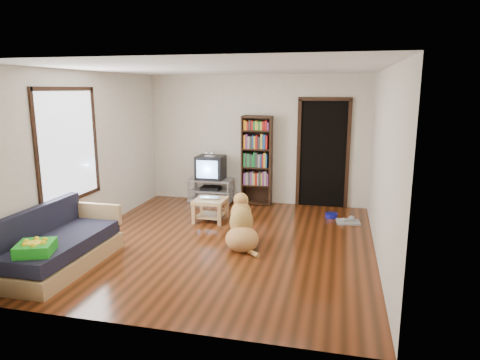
% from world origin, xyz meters
% --- Properties ---
extents(ground, '(5.00, 5.00, 0.00)m').
position_xyz_m(ground, '(0.00, 0.00, 0.00)').
color(ground, '#602810').
rests_on(ground, ground).
extents(ceiling, '(5.00, 5.00, 0.00)m').
position_xyz_m(ceiling, '(0.00, 0.00, 2.60)').
color(ceiling, white).
rests_on(ceiling, ground).
extents(wall_back, '(4.50, 0.00, 4.50)m').
position_xyz_m(wall_back, '(0.00, 2.50, 1.30)').
color(wall_back, silver).
rests_on(wall_back, ground).
extents(wall_front, '(4.50, 0.00, 4.50)m').
position_xyz_m(wall_front, '(0.00, -2.50, 1.30)').
color(wall_front, silver).
rests_on(wall_front, ground).
extents(wall_left, '(0.00, 5.00, 5.00)m').
position_xyz_m(wall_left, '(-2.25, 0.00, 1.30)').
color(wall_left, silver).
rests_on(wall_left, ground).
extents(wall_right, '(0.00, 5.00, 5.00)m').
position_xyz_m(wall_right, '(2.25, 0.00, 1.30)').
color(wall_right, silver).
rests_on(wall_right, ground).
extents(green_cushion, '(0.52, 0.52, 0.13)m').
position_xyz_m(green_cushion, '(-1.75, -1.97, 0.49)').
color(green_cushion, green).
rests_on(green_cushion, sofa).
extents(laptop, '(0.36, 0.26, 0.03)m').
position_xyz_m(laptop, '(-0.53, 0.99, 0.41)').
color(laptop, silver).
rests_on(laptop, coffee_table).
extents(dog_bowl, '(0.22, 0.22, 0.08)m').
position_xyz_m(dog_bowl, '(1.58, 1.71, 0.04)').
color(dog_bowl, navy).
rests_on(dog_bowl, ground).
extents(grey_rag, '(0.43, 0.36, 0.03)m').
position_xyz_m(grey_rag, '(1.88, 1.46, 0.01)').
color(grey_rag, '#979797').
rests_on(grey_rag, ground).
extents(window, '(0.03, 1.46, 1.70)m').
position_xyz_m(window, '(-2.23, -0.50, 1.50)').
color(window, white).
rests_on(window, wall_left).
extents(doorway, '(1.03, 0.05, 2.19)m').
position_xyz_m(doorway, '(1.35, 2.48, 1.12)').
color(doorway, black).
rests_on(doorway, wall_back).
extents(tv_stand, '(0.90, 0.45, 0.50)m').
position_xyz_m(tv_stand, '(-0.90, 2.25, 0.27)').
color(tv_stand, '#99999E').
rests_on(tv_stand, ground).
extents(crt_tv, '(0.55, 0.52, 0.58)m').
position_xyz_m(crt_tv, '(-0.90, 2.27, 0.74)').
color(crt_tv, black).
rests_on(crt_tv, tv_stand).
extents(bookshelf, '(0.60, 0.30, 1.80)m').
position_xyz_m(bookshelf, '(0.05, 2.34, 1.00)').
color(bookshelf, black).
rests_on(bookshelf, ground).
extents(sofa, '(0.80, 1.80, 0.80)m').
position_xyz_m(sofa, '(-1.87, -1.38, 0.26)').
color(sofa, tan).
rests_on(sofa, ground).
extents(coffee_table, '(0.55, 0.55, 0.40)m').
position_xyz_m(coffee_table, '(-0.53, 1.02, 0.28)').
color(coffee_table, '#D3B96C').
rests_on(coffee_table, ground).
extents(dog, '(0.64, 0.89, 0.80)m').
position_xyz_m(dog, '(0.30, -0.07, 0.29)').
color(dog, tan).
rests_on(dog, ground).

